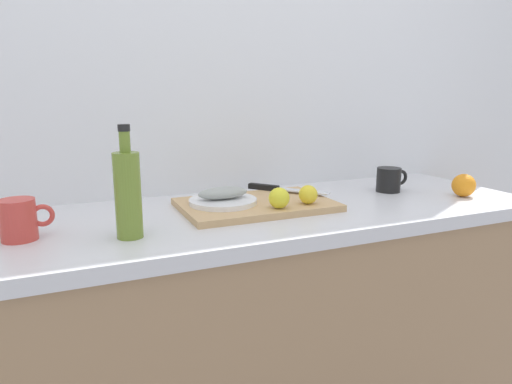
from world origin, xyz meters
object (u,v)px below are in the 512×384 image
at_px(olive_oil_bottle, 128,193).
at_px(fish_fillet, 223,193).
at_px(coffee_mug_0, 19,220).
at_px(coffee_mug_1, 389,180).
at_px(lemon_0, 279,198).
at_px(white_plate, 223,201).
at_px(chef_knife, 278,189).
at_px(orange_0, 464,185).
at_px(cutting_board, 256,205).

bearing_deg(olive_oil_bottle, fish_fillet, 28.20).
height_order(coffee_mug_0, coffee_mug_1, coffee_mug_0).
bearing_deg(lemon_0, white_plate, 138.14).
xyz_separation_m(chef_knife, coffee_mug_0, (-0.77, -0.17, 0.02)).
xyz_separation_m(chef_knife, orange_0, (0.58, -0.25, 0.01)).
distance_m(cutting_board, orange_0, 0.73).
bearing_deg(coffee_mug_1, orange_0, -42.81).
bearing_deg(cutting_board, coffee_mug_0, -174.67).
bearing_deg(coffee_mug_1, coffee_mug_0, -175.66).
xyz_separation_m(fish_fillet, orange_0, (0.81, -0.15, -0.01)).
height_order(cutting_board, coffee_mug_0, coffee_mug_0).
xyz_separation_m(cutting_board, white_plate, (-0.10, 0.01, 0.02)).
xyz_separation_m(cutting_board, fish_fillet, (-0.10, 0.01, 0.04)).
bearing_deg(fish_fillet, olive_oil_bottle, -151.80).
bearing_deg(fish_fillet, lemon_0, -41.86).
bearing_deg(lemon_0, olive_oil_bottle, -174.31).
xyz_separation_m(lemon_0, orange_0, (0.68, -0.03, -0.01)).
height_order(lemon_0, orange_0, lemon_0).
relative_size(white_plate, coffee_mug_1, 1.64).
bearing_deg(coffee_mug_0, coffee_mug_1, 4.34).
bearing_deg(cutting_board, coffee_mug_1, 3.12).
relative_size(white_plate, olive_oil_bottle, 0.74).
xyz_separation_m(white_plate, lemon_0, (0.13, -0.12, 0.02)).
relative_size(cutting_board, orange_0, 5.89).
bearing_deg(orange_0, white_plate, 169.46).
relative_size(white_plate, chef_knife, 0.85).
distance_m(cutting_board, fish_fillet, 0.11).
relative_size(lemon_0, olive_oil_bottle, 0.22).
distance_m(lemon_0, orange_0, 0.68).
distance_m(cutting_board, coffee_mug_1, 0.53).
relative_size(white_plate, orange_0, 2.63).
bearing_deg(fish_fillet, chef_knife, 22.41).
bearing_deg(coffee_mug_0, orange_0, -3.25).
xyz_separation_m(chef_knife, olive_oil_bottle, (-0.53, -0.25, 0.08)).
distance_m(lemon_0, olive_oil_bottle, 0.44).
xyz_separation_m(fish_fillet, lemon_0, (0.13, -0.12, -0.00)).
bearing_deg(cutting_board, orange_0, -10.92).
relative_size(chef_knife, olive_oil_bottle, 0.88).
height_order(fish_fillet, coffee_mug_0, coffee_mug_0).
bearing_deg(coffee_mug_1, chef_knife, 168.83).
relative_size(fish_fillet, orange_0, 1.97).
xyz_separation_m(white_plate, fish_fillet, (0.00, 0.00, 0.03)).
bearing_deg(orange_0, chef_knife, 157.15).
bearing_deg(cutting_board, lemon_0, -74.69).
distance_m(chef_knife, coffee_mug_1, 0.41).
bearing_deg(olive_oil_bottle, lemon_0, 5.69).
distance_m(olive_oil_bottle, orange_0, 1.12).
height_order(fish_fillet, orange_0, orange_0).
bearing_deg(fish_fillet, coffee_mug_1, 1.34).
bearing_deg(lemon_0, fish_fillet, 138.14).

